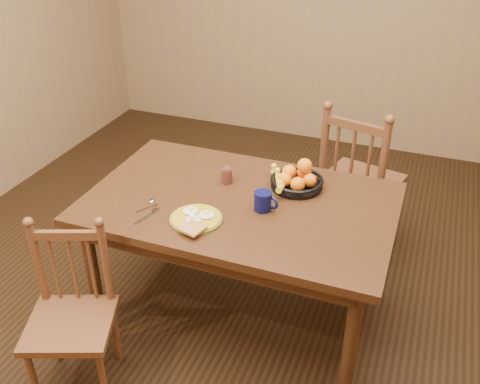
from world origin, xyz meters
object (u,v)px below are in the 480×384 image
(coffee_mug, at_px, (264,201))
(fruit_bowl, at_px, (296,179))
(dining_table, at_px, (240,214))
(chair_far, at_px, (359,181))
(chair_near, at_px, (72,316))
(breakfast_plate, at_px, (196,219))

(coffee_mug, xyz_separation_m, fruit_bowl, (0.09, 0.28, -0.00))
(dining_table, xyz_separation_m, chair_far, (0.50, 0.87, -0.16))
(fruit_bowl, bearing_deg, chair_far, 67.50)
(dining_table, bearing_deg, chair_near, -126.48)
(chair_near, xyz_separation_m, coffee_mug, (0.71, 0.72, 0.38))
(chair_far, xyz_separation_m, coffee_mug, (-0.35, -0.91, 0.30))
(dining_table, relative_size, chair_far, 1.54)
(dining_table, height_order, chair_far, chair_far)
(breakfast_plate, bearing_deg, fruit_bowl, 53.35)
(chair_far, relative_size, chair_near, 1.20)
(fruit_bowl, bearing_deg, coffee_mug, -107.83)
(chair_near, bearing_deg, chair_far, 35.86)
(chair_far, height_order, coffee_mug, chair_far)
(chair_far, distance_m, breakfast_plate, 1.32)
(breakfast_plate, relative_size, coffee_mug, 2.25)
(fruit_bowl, bearing_deg, breakfast_plate, -126.65)
(breakfast_plate, bearing_deg, chair_near, -130.43)
(fruit_bowl, bearing_deg, chair_near, -128.61)
(chair_far, relative_size, breakfast_plate, 3.46)
(dining_table, bearing_deg, chair_far, 60.28)
(chair_near, bearing_deg, dining_table, 32.39)
(chair_near, distance_m, fruit_bowl, 1.33)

